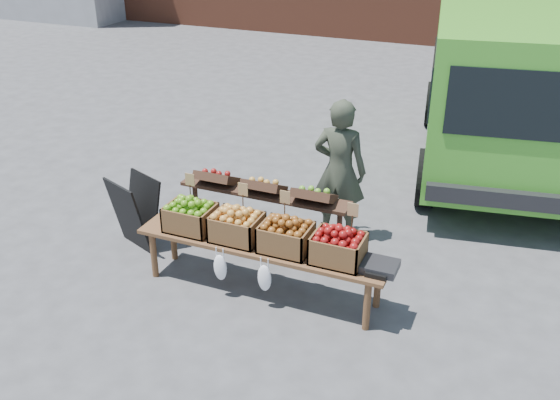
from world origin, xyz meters
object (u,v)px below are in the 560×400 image
at_px(vendor, 340,171).
at_px(crate_golden_apples, 190,218).
at_px(crate_green_apples, 338,249).
at_px(crate_red_apples, 286,238).
at_px(display_bench, 261,268).
at_px(crate_russet_pears, 237,227).
at_px(delivery_van, 509,90).
at_px(chalkboard_sign, 135,213).
at_px(weighing_scale, 380,266).
at_px(back_table, 264,214).

height_order(vendor, crate_golden_apples, vendor).
bearing_deg(crate_golden_apples, crate_green_apples, 0.00).
relative_size(vendor, crate_red_apples, 3.50).
relative_size(display_bench, crate_russet_pears, 5.40).
bearing_deg(crate_green_apples, delivery_van, 75.91).
relative_size(chalkboard_sign, crate_russet_pears, 1.76).
relative_size(vendor, crate_golden_apples, 3.50).
bearing_deg(crate_golden_apples, crate_russet_pears, 0.00).
bearing_deg(delivery_van, weighing_scale, -107.97).
distance_m(back_table, crate_golden_apples, 0.92).
xyz_separation_m(crate_russet_pears, weighing_scale, (1.52, 0.00, -0.10)).
bearing_deg(chalkboard_sign, crate_red_apples, 13.75).
relative_size(back_table, weighing_scale, 6.18).
xyz_separation_m(crate_golden_apples, crate_russet_pears, (0.55, 0.00, 0.00)).
distance_m(chalkboard_sign, back_table, 1.53).
bearing_deg(weighing_scale, crate_red_apples, 180.00).
height_order(crate_russet_pears, crate_green_apples, same).
relative_size(delivery_van, crate_green_apples, 10.72).
height_order(vendor, crate_red_apples, vendor).
bearing_deg(vendor, display_bench, 73.99).
bearing_deg(vendor, crate_russet_pears, 64.27).
bearing_deg(vendor, crate_green_apples, 105.85).
bearing_deg(crate_russet_pears, crate_red_apples, 0.00).
xyz_separation_m(crate_golden_apples, crate_red_apples, (1.10, 0.00, 0.00)).
distance_m(back_table, crate_green_apples, 1.34).
bearing_deg(display_bench, delivery_van, 66.62).
height_order(delivery_van, crate_green_apples, delivery_van).
distance_m(delivery_van, crate_russet_pears, 5.10).
bearing_deg(crate_russet_pears, delivery_van, 63.77).
bearing_deg(display_bench, crate_green_apples, 0.00).
xyz_separation_m(vendor, crate_red_apples, (-0.09, -1.44, -0.16)).
height_order(chalkboard_sign, crate_red_apples, chalkboard_sign).
bearing_deg(back_table, display_bench, -68.15).
height_order(delivery_van, weighing_scale, delivery_van).
bearing_deg(delivery_van, crate_golden_apples, -130.54).
height_order(delivery_van, crate_red_apples, delivery_van).
bearing_deg(chalkboard_sign, vendor, 50.39).
height_order(crate_golden_apples, crate_russet_pears, same).
bearing_deg(crate_russet_pears, crate_golden_apples, 180.00).
bearing_deg(display_bench, chalkboard_sign, 170.67).
height_order(back_table, crate_red_apples, back_table).
distance_m(crate_russet_pears, weighing_scale, 1.53).
bearing_deg(crate_red_apples, crate_russet_pears, 180.00).
xyz_separation_m(chalkboard_sign, crate_green_apples, (2.58, -0.29, 0.27)).
height_order(vendor, chalkboard_sign, vendor).
relative_size(display_bench, crate_green_apples, 5.40).
xyz_separation_m(crate_red_apples, crate_green_apples, (0.55, 0.00, 0.00)).
xyz_separation_m(delivery_van, crate_green_apples, (-1.14, -4.55, -0.49)).
xyz_separation_m(crate_golden_apples, weighing_scale, (2.08, 0.00, -0.10)).
height_order(delivery_van, crate_golden_apples, delivery_van).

